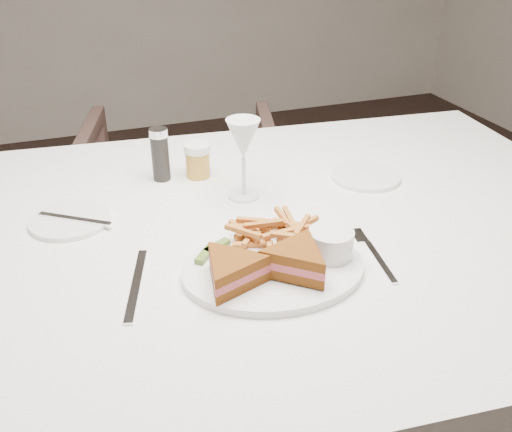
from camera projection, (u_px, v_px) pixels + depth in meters
The scene contains 4 objects.
ground at pixel (202, 432), 1.61m from camera, with size 5.00×5.00×0.00m, color black.
table at pixel (249, 367), 1.31m from camera, with size 1.58×1.05×0.75m, color white.
chair_far at pixel (182, 203), 2.07m from camera, with size 0.68×0.64×0.70m, color #4A342D.
table_setting at pixel (257, 225), 1.06m from camera, with size 0.82×0.66×0.18m.
Camera 1 is at (-0.23, -1.09, 1.32)m, focal length 40.00 mm.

